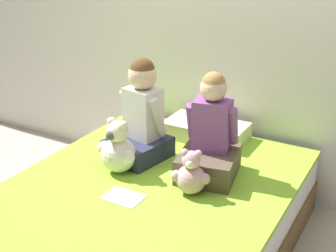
% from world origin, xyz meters
% --- Properties ---
extents(wall_behind_bed, '(8.00, 0.06, 2.50)m').
position_xyz_m(wall_behind_bed, '(0.00, 1.07, 1.25)').
color(wall_behind_bed, silver).
rests_on(wall_behind_bed, ground_plane).
extents(bed, '(1.50, 1.99, 0.44)m').
position_xyz_m(bed, '(0.00, 0.00, 0.22)').
color(bed, brown).
rests_on(bed, ground_plane).
extents(child_on_left, '(0.38, 0.40, 0.63)m').
position_xyz_m(child_on_left, '(-0.24, 0.36, 0.70)').
color(child_on_left, '#282D47').
rests_on(child_on_left, bed).
extents(child_on_right, '(0.38, 0.42, 0.61)m').
position_xyz_m(child_on_right, '(0.24, 0.35, 0.66)').
color(child_on_right, brown).
rests_on(child_on_right, bed).
extents(teddy_bear_held_by_left_child, '(0.27, 0.21, 0.33)m').
position_xyz_m(teddy_bear_held_by_left_child, '(-0.24, 0.11, 0.58)').
color(teddy_bear_held_by_left_child, silver).
rests_on(teddy_bear_held_by_left_child, bed).
extents(teddy_bear_held_by_right_child, '(0.21, 0.16, 0.26)m').
position_xyz_m(teddy_bear_held_by_right_child, '(0.24, 0.10, 0.55)').
color(teddy_bear_held_by_right_child, '#DBA3B2').
rests_on(teddy_bear_held_by_right_child, bed).
extents(pillow_at_headboard, '(0.55, 0.31, 0.11)m').
position_xyz_m(pillow_at_headboard, '(0.00, 0.81, 0.49)').
color(pillow_at_headboard, beige).
rests_on(pillow_at_headboard, bed).
extents(sign_card, '(0.21, 0.15, 0.00)m').
position_xyz_m(sign_card, '(-0.05, -0.12, 0.44)').
color(sign_card, white).
rests_on(sign_card, bed).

